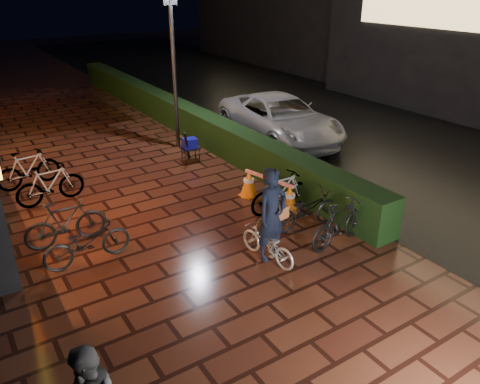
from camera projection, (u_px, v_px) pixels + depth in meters
ground at (206, 247)px, 9.79m from camera, size 80.00×80.00×0.00m
asphalt_road at (346, 123)px, 18.04m from camera, size 11.00×60.00×0.01m
hedge at (178, 115)px, 17.30m from camera, size 0.70×20.00×1.00m
van at (280, 118)px, 15.99m from camera, size 2.88×5.48×1.47m
lamp_post_hedge at (174, 67)px, 14.49m from camera, size 0.45×0.13×4.69m
cyclist at (270, 228)px, 8.99m from camera, size 0.76×1.45×2.00m
traffic_barrier at (268, 190)px, 11.53m from camera, size 0.77×1.74×0.71m
cart_assembly at (190, 144)px, 14.14m from camera, size 0.63×0.56×1.02m
parked_bikes_storefront at (56, 202)px, 10.62m from camera, size 1.95×5.23×1.00m
parked_bikes_hedge at (307, 208)px, 10.37m from camera, size 1.87×2.46×1.00m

